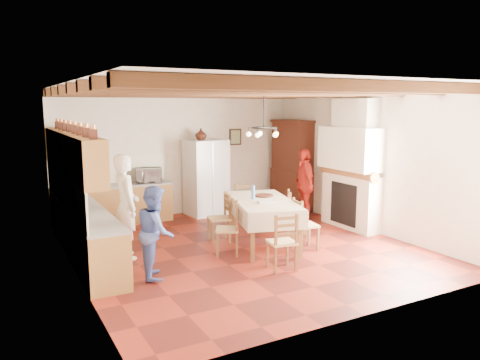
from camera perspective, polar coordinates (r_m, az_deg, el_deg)
name	(u,v)px	position (r m, az deg, el deg)	size (l,w,h in m)	color
floor	(243,249)	(8.90, 0.36, -8.35)	(6.00, 6.50, 0.02)	#4B1510
ceiling	(243,85)	(8.50, 0.38, 11.46)	(6.00, 6.50, 0.02)	silver
wall_back	(179,153)	(11.52, -7.49, 3.24)	(6.00, 0.02, 3.00)	beige
wall_front	(371,201)	(5.97, 15.66, -2.46)	(6.00, 0.02, 3.00)	beige
wall_left	(71,182)	(7.61, -19.91, -0.22)	(0.02, 6.50, 3.00)	beige
wall_right	(366,160)	(10.35, 15.14, 2.35)	(0.02, 6.50, 3.00)	beige
ceiling_beams	(243,91)	(8.50, 0.38, 10.78)	(6.00, 6.30, 0.16)	#38200B
lower_cabinets_left	(83,231)	(8.89, -18.59, -5.92)	(0.60, 4.30, 0.86)	olive
lower_cabinets_back	(120,205)	(10.93, -14.40, -2.96)	(2.30, 0.60, 0.86)	olive
countertop_left	(82,207)	(8.79, -18.74, -3.08)	(0.62, 4.30, 0.04)	gray
countertop_back	(119,185)	(10.84, -14.49, -0.64)	(2.34, 0.62, 0.04)	gray
backsplash_left	(64,190)	(8.69, -20.70, -1.17)	(0.03, 4.30, 0.60)	#EAE6C9
backsplash_back	(116,170)	(11.07, -14.92, 1.22)	(2.30, 0.03, 0.60)	#EAE6C9
upper_cabinets	(71,153)	(8.62, -19.89, 3.16)	(0.35, 4.20, 0.70)	olive
fireplace	(349,165)	(10.32, 13.18, 1.84)	(0.56, 1.60, 2.80)	beige
wall_picture	(235,137)	(12.10, -0.58, 5.26)	(0.34, 0.03, 0.42)	black
refrigerator	(206,177)	(11.44, -4.16, 0.32)	(0.92, 0.76, 1.84)	white
hutch	(292,165)	(12.06, 6.38, 1.83)	(0.53, 1.26, 2.29)	#33150C
dining_table	(263,204)	(8.87, 2.82, -2.97)	(1.58, 2.25, 0.89)	silver
chandelier	(264,128)	(8.68, 2.89, 6.38)	(0.47, 0.47, 0.03)	black
chair_left_near	(227,228)	(8.42, -1.56, -5.90)	(0.42, 0.40, 0.96)	brown
chair_left_far	(219,217)	(9.22, -2.58, -4.58)	(0.42, 0.40, 0.96)	brown
chair_right_near	(306,224)	(8.81, 8.00, -5.32)	(0.42, 0.40, 0.96)	brown
chair_right_far	(298,214)	(9.57, 7.03, -4.14)	(0.42, 0.40, 0.96)	brown
chair_end_near	(282,241)	(7.69, 5.12, -7.41)	(0.42, 0.40, 0.96)	brown
chair_end_far	(244,207)	(10.13, 0.49, -3.33)	(0.42, 0.40, 0.96)	brown
person_man	(126,206)	(8.39, -13.70, -3.12)	(0.67, 0.44, 1.84)	silver
person_woman_blue	(156,232)	(7.41, -10.25, -6.20)	(0.70, 0.55, 1.45)	#445AA5
person_woman_red	(304,185)	(10.92, 7.82, -0.58)	(0.98, 0.41, 1.68)	red
microwave	(149,175)	(11.00, -11.06, 0.58)	(0.59, 0.40, 0.33)	silver
fridge_vase	(201,134)	(11.28, -4.79, 5.60)	(0.27, 0.27, 0.28)	#33150C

